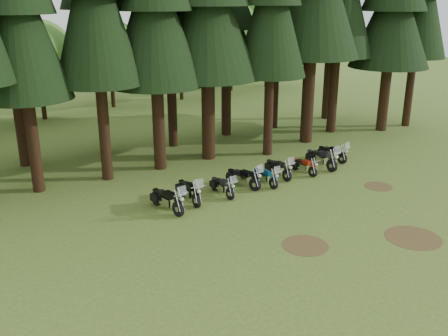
{
  "coord_description": "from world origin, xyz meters",
  "views": [
    {
      "loc": [
        -15.51,
        -14.34,
        9.12
      ],
      "look_at": [
        -1.94,
        5.0,
        1.0
      ],
      "focal_mm": 40.0,
      "sensor_mm": 36.0,
      "label": 1
    }
  ],
  "objects_px": {
    "motorcycle_6": "(304,166)",
    "motorcycle_4": "(265,177)",
    "motorcycle_0": "(167,200)",
    "motorcycle_8": "(332,154)",
    "motorcycle_1": "(189,192)",
    "motorcycle_3": "(243,178)",
    "motorcycle_7": "(321,159)",
    "motorcycle_2": "(222,187)",
    "motorcycle_5": "(278,169)"
  },
  "relations": [
    {
      "from": "motorcycle_1",
      "to": "motorcycle_0",
      "type": "bearing_deg",
      "value": -158.31
    },
    {
      "from": "motorcycle_4",
      "to": "motorcycle_6",
      "type": "relative_size",
      "value": 1.03
    },
    {
      "from": "motorcycle_5",
      "to": "motorcycle_4",
      "type": "bearing_deg",
      "value": -155.8
    },
    {
      "from": "motorcycle_3",
      "to": "motorcycle_8",
      "type": "distance_m",
      "value": 6.86
    },
    {
      "from": "motorcycle_2",
      "to": "motorcycle_4",
      "type": "bearing_deg",
      "value": 0.09
    },
    {
      "from": "motorcycle_1",
      "to": "motorcycle_2",
      "type": "bearing_deg",
      "value": -1.21
    },
    {
      "from": "motorcycle_0",
      "to": "motorcycle_2",
      "type": "relative_size",
      "value": 1.18
    },
    {
      "from": "motorcycle_2",
      "to": "motorcycle_3",
      "type": "height_order",
      "value": "motorcycle_3"
    },
    {
      "from": "motorcycle_0",
      "to": "motorcycle_8",
      "type": "distance_m",
      "value": 11.44
    },
    {
      "from": "motorcycle_0",
      "to": "motorcycle_7",
      "type": "distance_m",
      "value": 9.99
    },
    {
      "from": "motorcycle_0",
      "to": "motorcycle_8",
      "type": "height_order",
      "value": "motorcycle_0"
    },
    {
      "from": "motorcycle_2",
      "to": "motorcycle_8",
      "type": "bearing_deg",
      "value": 7.4
    },
    {
      "from": "motorcycle_0",
      "to": "motorcycle_1",
      "type": "bearing_deg",
      "value": 8.07
    },
    {
      "from": "motorcycle_0",
      "to": "motorcycle_1",
      "type": "relative_size",
      "value": 1.02
    },
    {
      "from": "motorcycle_2",
      "to": "motorcycle_6",
      "type": "distance_m",
      "value": 5.43
    },
    {
      "from": "motorcycle_0",
      "to": "motorcycle_5",
      "type": "xyz_separation_m",
      "value": [
        7.0,
        0.52,
        -0.04
      ]
    },
    {
      "from": "motorcycle_3",
      "to": "motorcycle_5",
      "type": "distance_m",
      "value": 2.43
    },
    {
      "from": "motorcycle_2",
      "to": "motorcycle_3",
      "type": "distance_m",
      "value": 1.5
    },
    {
      "from": "motorcycle_6",
      "to": "motorcycle_8",
      "type": "bearing_deg",
      "value": 13.33
    },
    {
      "from": "motorcycle_4",
      "to": "motorcycle_0",
      "type": "bearing_deg",
      "value": -178.51
    },
    {
      "from": "motorcycle_0",
      "to": "motorcycle_5",
      "type": "relative_size",
      "value": 1.08
    },
    {
      "from": "motorcycle_1",
      "to": "motorcycle_8",
      "type": "xyz_separation_m",
      "value": [
        10.05,
        0.47,
        -0.04
      ]
    },
    {
      "from": "motorcycle_0",
      "to": "motorcycle_6",
      "type": "height_order",
      "value": "motorcycle_0"
    },
    {
      "from": "motorcycle_3",
      "to": "motorcycle_7",
      "type": "relative_size",
      "value": 0.94
    },
    {
      "from": "motorcycle_7",
      "to": "motorcycle_6",
      "type": "bearing_deg",
      "value": -173.79
    },
    {
      "from": "motorcycle_2",
      "to": "motorcycle_5",
      "type": "height_order",
      "value": "motorcycle_5"
    },
    {
      "from": "motorcycle_0",
      "to": "motorcycle_5",
      "type": "bearing_deg",
      "value": -2.76
    },
    {
      "from": "motorcycle_0",
      "to": "motorcycle_6",
      "type": "bearing_deg",
      "value": -5.91
    },
    {
      "from": "motorcycle_1",
      "to": "motorcycle_7",
      "type": "xyz_separation_m",
      "value": [
        8.63,
        -0.06,
        0.02
      ]
    },
    {
      "from": "motorcycle_0",
      "to": "motorcycle_8",
      "type": "xyz_separation_m",
      "value": [
        11.41,
        0.83,
        -0.05
      ]
    },
    {
      "from": "motorcycle_3",
      "to": "motorcycle_5",
      "type": "relative_size",
      "value": 1.03
    },
    {
      "from": "motorcycle_6",
      "to": "motorcycle_2",
      "type": "bearing_deg",
      "value": -179.41
    },
    {
      "from": "motorcycle_2",
      "to": "motorcycle_3",
      "type": "xyz_separation_m",
      "value": [
        1.47,
        0.28,
        0.05
      ]
    },
    {
      "from": "motorcycle_4",
      "to": "motorcycle_8",
      "type": "relative_size",
      "value": 0.94
    },
    {
      "from": "motorcycle_5",
      "to": "motorcycle_2",
      "type": "bearing_deg",
      "value": -170.9
    },
    {
      "from": "motorcycle_1",
      "to": "motorcycle_7",
      "type": "height_order",
      "value": "motorcycle_7"
    },
    {
      "from": "motorcycle_7",
      "to": "motorcycle_1",
      "type": "bearing_deg",
      "value": -179.97
    },
    {
      "from": "motorcycle_0",
      "to": "motorcycle_4",
      "type": "distance_m",
      "value": 5.68
    },
    {
      "from": "motorcycle_3",
      "to": "motorcycle_6",
      "type": "height_order",
      "value": "motorcycle_3"
    },
    {
      "from": "motorcycle_6",
      "to": "motorcycle_1",
      "type": "bearing_deg",
      "value": 178.59
    },
    {
      "from": "motorcycle_2",
      "to": "motorcycle_3",
      "type": "bearing_deg",
      "value": 13.17
    },
    {
      "from": "motorcycle_6",
      "to": "motorcycle_4",
      "type": "bearing_deg",
      "value": -176.86
    },
    {
      "from": "motorcycle_3",
      "to": "motorcycle_8",
      "type": "xyz_separation_m",
      "value": [
        6.84,
        0.43,
        -0.03
      ]
    },
    {
      "from": "motorcycle_0",
      "to": "motorcycle_4",
      "type": "xyz_separation_m",
      "value": [
        5.68,
        0.02,
        -0.08
      ]
    },
    {
      "from": "motorcycle_1",
      "to": "motorcycle_8",
      "type": "relative_size",
      "value": 1.1
    },
    {
      "from": "motorcycle_1",
      "to": "motorcycle_5",
      "type": "xyz_separation_m",
      "value": [
        5.63,
        0.15,
        -0.03
      ]
    },
    {
      "from": "motorcycle_3",
      "to": "motorcycle_6",
      "type": "xyz_separation_m",
      "value": [
        3.96,
        -0.24,
        -0.07
      ]
    },
    {
      "from": "motorcycle_2",
      "to": "motorcycle_6",
      "type": "xyz_separation_m",
      "value": [
        5.42,
        0.03,
        -0.02
      ]
    },
    {
      "from": "motorcycle_3",
      "to": "motorcycle_8",
      "type": "relative_size",
      "value": 1.06
    },
    {
      "from": "motorcycle_3",
      "to": "motorcycle_5",
      "type": "bearing_deg",
      "value": -9.95
    }
  ]
}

